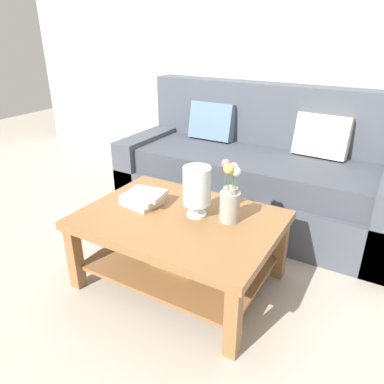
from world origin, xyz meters
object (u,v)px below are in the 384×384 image
at_px(coffee_table, 180,236).
at_px(glass_hurricane_vase, 197,187).
at_px(couch, 257,174).
at_px(flower_pitcher, 230,198).
at_px(book_stack_main, 143,198).

distance_m(coffee_table, glass_hurricane_vase, 0.33).
height_order(couch, flower_pitcher, couch).
xyz_separation_m(glass_hurricane_vase, flower_pitcher, (0.19, 0.04, -0.04)).
xyz_separation_m(coffee_table, flower_pitcher, (0.27, 0.11, 0.28)).
distance_m(book_stack_main, flower_pitcher, 0.57).
distance_m(glass_hurricane_vase, flower_pitcher, 0.20).
xyz_separation_m(book_stack_main, flower_pitcher, (0.56, 0.08, 0.10)).
height_order(couch, glass_hurricane_vase, couch).
relative_size(coffee_table, book_stack_main, 4.21).
bearing_deg(book_stack_main, coffee_table, -5.14).
relative_size(coffee_table, flower_pitcher, 3.19).
relative_size(glass_hurricane_vase, flower_pitcher, 0.83).
bearing_deg(book_stack_main, couch, 71.91).
xyz_separation_m(couch, coffee_table, (-0.07, -1.11, -0.03)).
bearing_deg(glass_hurricane_vase, coffee_table, -139.11).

